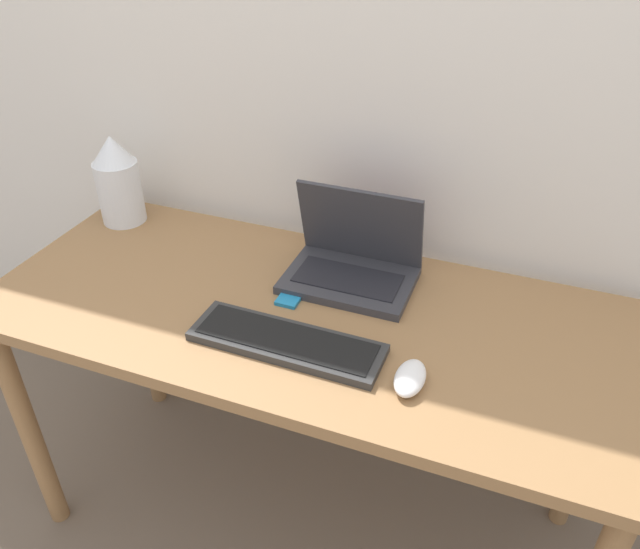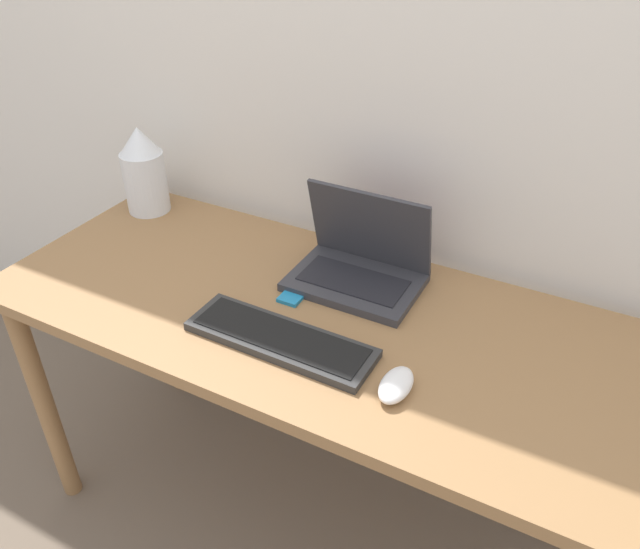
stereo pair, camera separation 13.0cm
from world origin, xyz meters
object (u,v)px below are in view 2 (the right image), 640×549
(keyboard, at_px, (280,339))
(vase, at_px, (144,171))
(mp3_player, at_px, (293,296))
(laptop, at_px, (360,263))
(mouse, at_px, (396,385))

(keyboard, xyz_separation_m, vase, (-0.63, 0.33, 0.11))
(keyboard, xyz_separation_m, mp3_player, (-0.06, 0.15, -0.01))
(laptop, xyz_separation_m, keyboard, (-0.05, -0.28, -0.04))
(vase, height_order, mp3_player, vase)
(laptop, bearing_deg, mouse, -54.58)
(laptop, relative_size, keyboard, 0.73)
(vase, bearing_deg, mp3_player, -17.33)
(mouse, height_order, vase, vase)
(laptop, distance_m, vase, 0.68)
(mouse, bearing_deg, vase, 158.64)
(keyboard, relative_size, mp3_player, 6.05)
(mp3_player, bearing_deg, keyboard, -69.05)
(keyboard, relative_size, mouse, 3.87)
(keyboard, height_order, vase, vase)
(laptop, relative_size, mouse, 2.84)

